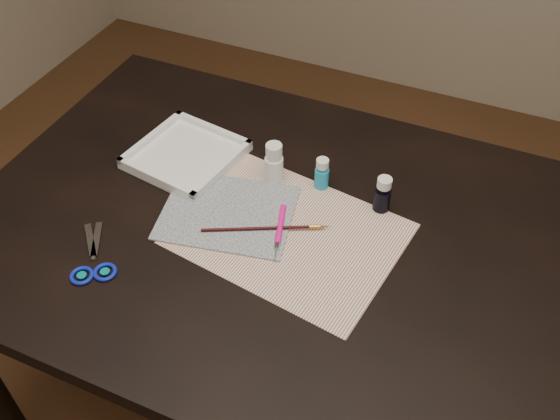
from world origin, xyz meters
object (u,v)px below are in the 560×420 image
at_px(palette_tray, 186,154).
at_px(scissors, 90,253).
at_px(canvas, 228,212).
at_px(paper, 289,234).
at_px(paint_bottle_cyan, 322,173).
at_px(paint_bottle_navy, 383,194).
at_px(paint_bottle_white, 274,163).

bearing_deg(palette_tray, scissors, -94.83).
bearing_deg(canvas, paper, -0.63).
bearing_deg(canvas, scissors, -133.11).
xyz_separation_m(paint_bottle_cyan, paint_bottle_navy, (0.14, -0.01, 0.00)).
bearing_deg(paint_bottle_white, scissors, -125.16).
xyz_separation_m(paper, scissors, (-0.34, -0.21, 0.00)).
height_order(paint_bottle_white, paint_bottle_navy, paint_bottle_white).
relative_size(paint_bottle_cyan, paint_bottle_navy, 0.90).
bearing_deg(paper, canvas, 179.37).
bearing_deg(palette_tray, paint_bottle_navy, 2.69).
bearing_deg(paint_bottle_white, paper, -55.31).
height_order(canvas, paint_bottle_white, paint_bottle_white).
relative_size(scissors, palette_tray, 0.81).
distance_m(canvas, paint_bottle_white, 0.15).
bearing_deg(paint_bottle_cyan, paper, -92.88).
relative_size(paint_bottle_navy, scissors, 0.47).
bearing_deg(paint_bottle_navy, paint_bottle_cyan, 173.91).
distance_m(paper, paint_bottle_navy, 0.21).
xyz_separation_m(paint_bottle_white, paint_bottle_navy, (0.24, 0.01, -0.01)).
height_order(paint_bottle_white, palette_tray, paint_bottle_white).
relative_size(paper, scissors, 2.43).
xyz_separation_m(canvas, paint_bottle_cyan, (0.15, 0.16, 0.03)).
height_order(paint_bottle_white, scissors, paint_bottle_white).
relative_size(canvas, palette_tray, 1.23).
xyz_separation_m(canvas, paint_bottle_navy, (0.29, 0.14, 0.04)).
distance_m(canvas, palette_tray, 0.21).
xyz_separation_m(paint_bottle_navy, palette_tray, (-0.46, -0.02, -0.03)).
bearing_deg(paper, paint_bottle_navy, 44.24).
relative_size(canvas, paint_bottle_white, 2.73).
height_order(paint_bottle_cyan, paint_bottle_navy, paint_bottle_navy).
height_order(paint_bottle_white, paint_bottle_cyan, paint_bottle_white).
relative_size(paper, palette_tray, 1.97).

